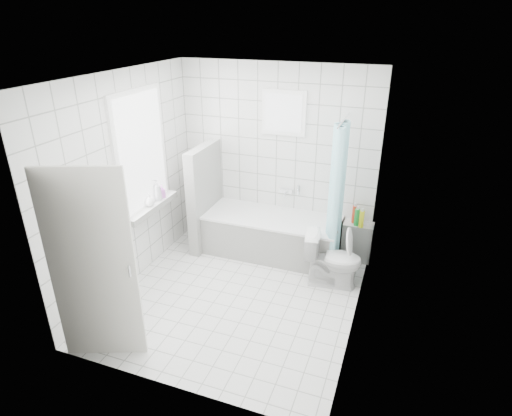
% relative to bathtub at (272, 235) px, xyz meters
% --- Properties ---
extents(ground, '(3.00, 3.00, 0.00)m').
position_rel_bathtub_xyz_m(ground, '(-0.07, -1.12, -0.29)').
color(ground, white).
rests_on(ground, ground).
extents(ceiling, '(3.00, 3.00, 0.00)m').
position_rel_bathtub_xyz_m(ceiling, '(-0.07, -1.12, 2.31)').
color(ceiling, white).
rests_on(ceiling, ground).
extents(wall_back, '(2.80, 0.02, 2.60)m').
position_rel_bathtub_xyz_m(wall_back, '(-0.07, 0.38, 1.01)').
color(wall_back, white).
rests_on(wall_back, ground).
extents(wall_front, '(2.80, 0.02, 2.60)m').
position_rel_bathtub_xyz_m(wall_front, '(-0.07, -2.62, 1.01)').
color(wall_front, white).
rests_on(wall_front, ground).
extents(wall_left, '(0.02, 3.00, 2.60)m').
position_rel_bathtub_xyz_m(wall_left, '(-1.47, -1.12, 1.01)').
color(wall_left, white).
rests_on(wall_left, ground).
extents(wall_right, '(0.02, 3.00, 2.60)m').
position_rel_bathtub_xyz_m(wall_right, '(1.33, -1.12, 1.01)').
color(wall_right, white).
rests_on(wall_right, ground).
extents(window_left, '(0.01, 0.90, 1.40)m').
position_rel_bathtub_xyz_m(window_left, '(-1.43, -0.82, 1.31)').
color(window_left, white).
rests_on(window_left, wall_left).
extents(window_back, '(0.50, 0.01, 0.50)m').
position_rel_bathtub_xyz_m(window_back, '(0.03, 0.33, 1.66)').
color(window_back, white).
rests_on(window_back, wall_back).
extents(window_sill, '(0.18, 1.02, 0.08)m').
position_rel_bathtub_xyz_m(window_sill, '(-1.38, -0.82, 0.57)').
color(window_sill, white).
rests_on(window_sill, wall_left).
extents(door, '(0.76, 0.33, 2.00)m').
position_rel_bathtub_xyz_m(door, '(-0.95, -2.46, 0.71)').
color(door, silver).
rests_on(door, ground).
extents(bathtub, '(1.87, 0.77, 0.58)m').
position_rel_bathtub_xyz_m(bathtub, '(0.00, 0.00, 0.00)').
color(bathtub, white).
rests_on(bathtub, ground).
extents(partition_wall, '(0.15, 0.85, 1.50)m').
position_rel_bathtub_xyz_m(partition_wall, '(-1.00, -0.05, 0.46)').
color(partition_wall, white).
rests_on(partition_wall, ground).
extents(tiled_ledge, '(0.40, 0.24, 0.55)m').
position_rel_bathtub_xyz_m(tiled_ledge, '(1.16, 0.25, -0.02)').
color(tiled_ledge, white).
rests_on(tiled_ledge, ground).
extents(toilet, '(0.75, 0.49, 0.71)m').
position_rel_bathtub_xyz_m(toilet, '(0.96, -0.47, 0.07)').
color(toilet, white).
rests_on(toilet, ground).
extents(curtain_rod, '(0.02, 0.80, 0.02)m').
position_rel_bathtub_xyz_m(curtain_rod, '(0.88, -0.02, 1.71)').
color(curtain_rod, silver).
rests_on(curtain_rod, wall_back).
extents(shower_curtain, '(0.14, 0.48, 1.78)m').
position_rel_bathtub_xyz_m(shower_curtain, '(0.88, -0.16, 0.81)').
color(shower_curtain, '#4ED7E7').
rests_on(shower_curtain, curtain_rod).
extents(tub_faucet, '(0.18, 0.06, 0.06)m').
position_rel_bathtub_xyz_m(tub_faucet, '(0.10, 0.33, 0.56)').
color(tub_faucet, silver).
rests_on(tub_faucet, wall_back).
extents(sill_bottles, '(0.16, 0.43, 0.29)m').
position_rel_bathtub_xyz_m(sill_bottles, '(-1.37, -0.74, 0.72)').
color(sill_bottles, '#E170DF').
rests_on(sill_bottles, window_sill).
extents(ledge_bottles, '(0.17, 0.17, 0.25)m').
position_rel_bathtub_xyz_m(ledge_bottles, '(1.13, 0.20, 0.38)').
color(ledge_bottles, green).
rests_on(ledge_bottles, tiled_ledge).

